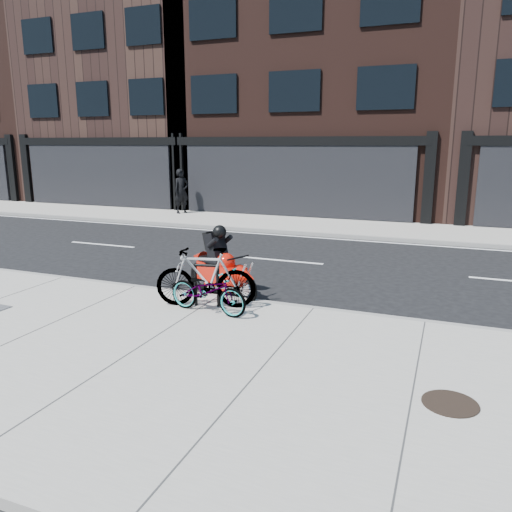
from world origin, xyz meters
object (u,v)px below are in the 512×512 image
at_px(bike_rack, 207,282).
at_px(bicycle_rear, 205,277).
at_px(motorcycle, 224,269).
at_px(pedestrian, 182,191).
at_px(manhole_cover, 450,403).
at_px(bicycle_front, 208,290).

relative_size(bike_rack, bicycle_rear, 0.43).
height_order(motorcycle, pedestrian, pedestrian).
distance_m(bicycle_rear, motorcycle, 1.02).
height_order(bike_rack, pedestrian, pedestrian).
height_order(pedestrian, manhole_cover, pedestrian).
xyz_separation_m(bike_rack, manhole_cover, (4.36, -2.23, -0.48)).
distance_m(bike_rack, motorcycle, 0.97).
height_order(bike_rack, motorcycle, motorcycle).
bearing_deg(motorcycle, bicycle_rear, -61.89).
relative_size(bicycle_rear, motorcycle, 0.99).
bearing_deg(motorcycle, bike_rack, -61.25).
relative_size(bike_rack, bicycle_front, 0.51).
xyz_separation_m(bicycle_front, bicycle_rear, (-0.20, 0.29, 0.15)).
height_order(bicycle_front, pedestrian, pedestrian).
distance_m(pedestrian, manhole_cover, 17.55).
bearing_deg(bicycle_front, manhole_cover, -107.04).
distance_m(bicycle_front, bicycle_rear, 0.38).
xyz_separation_m(bicycle_rear, motorcycle, (-0.08, 1.01, -0.08)).
xyz_separation_m(bike_rack, bicycle_rear, (-0.01, -0.04, 0.09)).
xyz_separation_m(pedestrian, manhole_cover, (11.28, -13.41, -0.96)).
bearing_deg(manhole_cover, bike_rack, 152.96).
bearing_deg(motorcycle, manhole_cover, -11.93).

